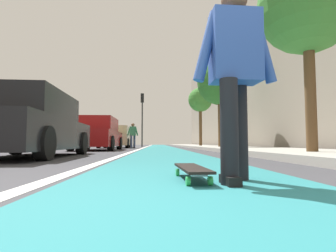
{
  "coord_description": "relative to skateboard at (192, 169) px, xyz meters",
  "views": [
    {
      "loc": [
        -1.17,
        0.26,
        0.32
      ],
      "look_at": [
        8.71,
        -0.14,
        0.96
      ],
      "focal_mm": 28.35,
      "sensor_mm": 36.0,
      "label": 1
    }
  ],
  "objects": [
    {
      "name": "ground_plane",
      "position": [
        8.88,
        0.04,
        -0.09
      ],
      "size": [
        80.0,
        80.0,
        0.0
      ],
      "primitive_type": "plane",
      "color": "#38383D"
    },
    {
      "name": "street_tree_near",
      "position": [
        3.29,
        -3.04,
        3.28
      ],
      "size": [
        2.16,
        2.16,
        4.48
      ],
      "color": "brown",
      "rests_on": "ground"
    },
    {
      "name": "parked_car_far",
      "position": [
        16.12,
        3.18,
        0.62
      ],
      "size": [
        4.5,
        2.16,
        1.48
      ],
      "color": "tan",
      "rests_on": "ground"
    },
    {
      "name": "traffic_light",
      "position": [
        21.08,
        1.62,
        3.14
      ],
      "size": [
        0.33,
        0.28,
        4.72
      ],
      "color": "#2D2D2D",
      "rests_on": "ground"
    },
    {
      "name": "parked_car_near",
      "position": [
        3.91,
        3.29,
        0.62
      ],
      "size": [
        4.6,
        2.16,
        1.48
      ],
      "color": "black",
      "rests_on": "ground"
    },
    {
      "name": "skateboard",
      "position": [
        0.0,
        0.0,
        0.0
      ],
      "size": [
        0.85,
        0.25,
        0.11
      ],
      "color": "green",
      "rests_on": "ground"
    },
    {
      "name": "pedestrian_distant",
      "position": [
        14.33,
        1.82,
        0.81
      ],
      "size": [
        0.44,
        0.69,
        1.57
      ],
      "color": "#384260",
      "rests_on": "ground"
    },
    {
      "name": "building_facade",
      "position": [
        20.88,
        -5.95,
        5.22
      ],
      "size": [
        40.0,
        1.2,
        10.63
      ],
      "primitive_type": "cube",
      "color": "gray",
      "rests_on": "ground"
    },
    {
      "name": "street_tree_mid",
      "position": [
        11.55,
        -3.04,
        3.45
      ],
      "size": [
        2.41,
        2.41,
        4.77
      ],
      "color": "brown",
      "rests_on": "ground"
    },
    {
      "name": "sidewalk_curb",
      "position": [
        16.88,
        -3.44,
        -0.02
      ],
      "size": [
        52.0,
        3.2,
        0.14
      ],
      "primitive_type": "cube",
      "color": "#9E9B93",
      "rests_on": "ground"
    },
    {
      "name": "street_tree_far",
      "position": [
        17.95,
        -3.04,
        3.53
      ],
      "size": [
        1.87,
        1.87,
        4.62
      ],
      "color": "brown",
      "rests_on": "ground"
    },
    {
      "name": "skater_person",
      "position": [
        -0.15,
        -0.35,
        0.84
      ],
      "size": [
        0.47,
        0.72,
        1.64
      ],
      "color": "black",
      "rests_on": "ground"
    },
    {
      "name": "bike_lane_paint",
      "position": [
        22.88,
        0.04,
        -0.09
      ],
      "size": [
        56.0,
        2.07,
        0.0
      ],
      "primitive_type": "cube",
      "color": "#237075",
      "rests_on": "ground"
    },
    {
      "name": "parked_car_mid",
      "position": [
        9.94,
        3.02,
        0.61
      ],
      "size": [
        4.29,
        1.88,
        1.48
      ],
      "color": "maroon",
      "rests_on": "ground"
    },
    {
      "name": "lane_stripe_white",
      "position": [
        18.88,
        1.22,
        -0.09
      ],
      "size": [
        52.0,
        0.16,
        0.01
      ],
      "primitive_type": "cube",
      "color": "silver",
      "rests_on": "ground"
    }
  ]
}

